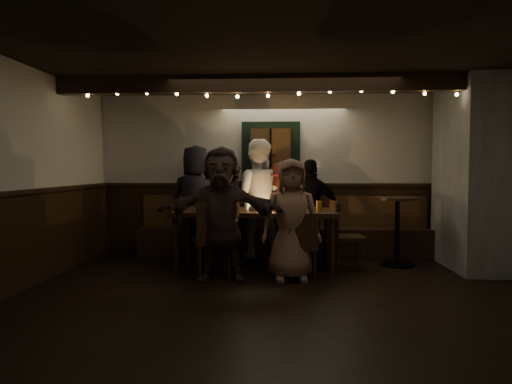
# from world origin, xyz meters

# --- Properties ---
(room) EXTENTS (6.02, 5.01, 2.62)m
(room) POSITION_xyz_m (1.07, 1.42, 1.07)
(room) COLOR black
(room) RESTS_ON ground
(dining_table) EXTENTS (2.26, 0.97, 0.98)m
(dining_table) POSITION_xyz_m (-0.39, 1.40, 0.74)
(dining_table) COLOR #32200E
(dining_table) RESTS_ON ground
(chair_near_left) EXTENTS (0.56, 0.56, 1.00)m
(chair_near_left) POSITION_xyz_m (-0.88, 0.66, 0.56)
(chair_near_left) COLOR #32200E
(chair_near_left) RESTS_ON ground
(chair_near_right) EXTENTS (0.45, 0.45, 0.84)m
(chair_near_right) POSITION_xyz_m (0.23, 0.68, 0.47)
(chair_near_right) COLOR #32200E
(chair_near_right) RESTS_ON ground
(chair_end) EXTENTS (0.46, 0.46, 0.94)m
(chair_end) POSITION_xyz_m (0.81, 1.36, 0.53)
(chair_end) COLOR #32200E
(chair_end) RESTS_ON ground
(high_top) EXTENTS (0.62, 0.62, 0.98)m
(high_top) POSITION_xyz_m (1.64, 1.60, 0.62)
(high_top) COLOR black
(high_top) RESTS_ON ground
(person_a) EXTENTS (0.87, 0.58, 1.75)m
(person_a) POSITION_xyz_m (-1.35, 2.05, 0.88)
(person_a) COLOR black
(person_a) RESTS_ON ground
(person_b) EXTENTS (0.63, 0.51, 1.50)m
(person_b) POSITION_xyz_m (-0.79, 2.06, 0.75)
(person_b) COLOR black
(person_b) RESTS_ON ground
(person_c) EXTENTS (0.91, 0.71, 1.85)m
(person_c) POSITION_xyz_m (-0.41, 2.13, 0.92)
(person_c) COLOR white
(person_c) RESTS_ON ground
(person_d) EXTENTS (0.97, 0.57, 1.48)m
(person_d) POSITION_xyz_m (-0.01, 2.14, 0.74)
(person_d) COLOR #511A13
(person_d) RESTS_ON ground
(person_e) EXTENTS (0.92, 0.43, 1.54)m
(person_e) POSITION_xyz_m (0.44, 2.10, 0.77)
(person_e) COLOR black
(person_e) RESTS_ON ground
(person_f) EXTENTS (1.55, 0.51, 1.67)m
(person_f) POSITION_xyz_m (-0.77, 0.60, 0.84)
(person_f) COLOR #3C2A25
(person_f) RESTS_ON ground
(person_g) EXTENTS (0.79, 0.57, 1.52)m
(person_g) POSITION_xyz_m (0.10, 0.66, 0.76)
(person_g) COLOR #916851
(person_g) RESTS_ON ground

